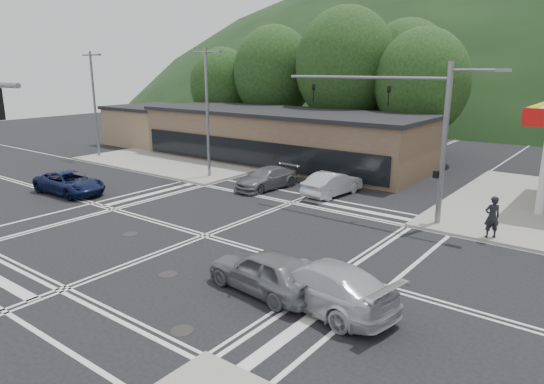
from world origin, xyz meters
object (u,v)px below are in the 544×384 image
Objects in this scene: car_grey_center at (265,271)px; car_northbound at (266,178)px; car_silver_east at (321,284)px; car_blue_west at (70,183)px; car_queue_b at (386,165)px; pedestrian at (492,217)px; car_queue_a at (332,184)px.

car_northbound is (-9.18, 11.87, -0.09)m from car_grey_center.
car_silver_east reaches higher than car_grey_center.
car_blue_west is at bearing -89.01° from car_silver_east.
car_queue_b is (-7.00, 20.51, -0.11)m from car_silver_east.
car_grey_center is 2.34× the size of pedestrian.
car_blue_west is 1.11× the size of car_grey_center.
car_silver_east is at bearing 100.89° from car_queue_b.
car_blue_west is at bearing -129.86° from car_northbound.
car_silver_east is 1.20× the size of car_queue_a.
car_grey_center is (18.21, -3.37, 0.08)m from car_blue_west.
car_silver_east reaches higher than car_northbound.
car_silver_east is 14.49m from car_queue_a.
car_queue_b is at bearing 71.12° from car_northbound.
car_queue_a is 1.13× the size of car_queue_b.
car_silver_east is at bearing 34.71° from pedestrian.
car_queue_b is at bearing -84.02° from car_queue_a.
car_blue_west is 24.24m from pedestrian.
car_queue_a is 0.95× the size of car_northbound.
car_northbound reaches higher than car_queue_b.
car_queue_b is (13.33, 17.44, -0.02)m from car_blue_west.
car_northbound is at bearing 56.33° from car_queue_b.
car_silver_east is (20.33, -3.08, 0.08)m from car_blue_west.
car_silver_east reaches higher than car_queue_b.
car_queue_b is at bearing -40.09° from car_blue_west.
car_grey_center reaches higher than car_queue_b.
car_grey_center is at bearing -103.20° from car_blue_west.
car_queue_b is 14.37m from pedestrian.
pedestrian is (9.87, -10.44, 0.45)m from car_queue_b.
pedestrian is at bearing 171.14° from car_queue_a.
car_grey_center reaches higher than car_queue_a.
car_northbound is (-11.31, 11.58, -0.09)m from car_silver_east.
pedestrian reaches higher than car_queue_a.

